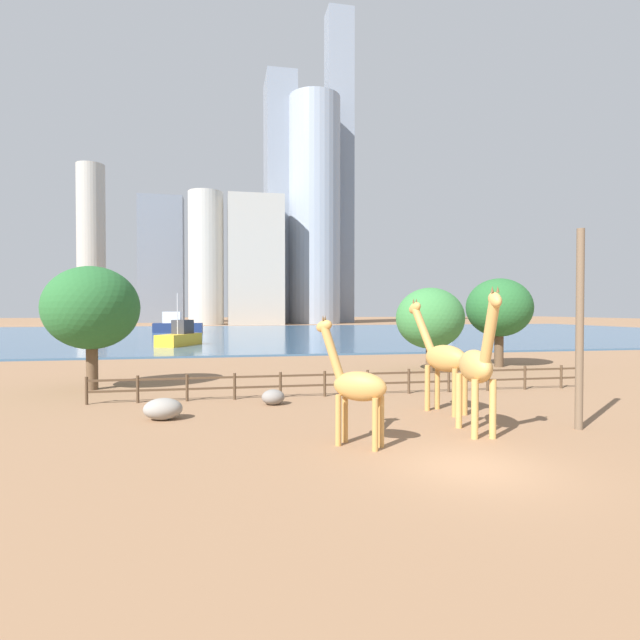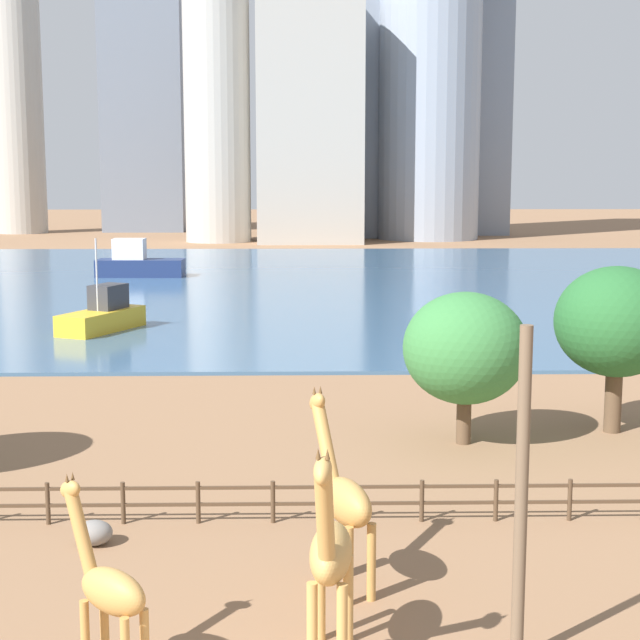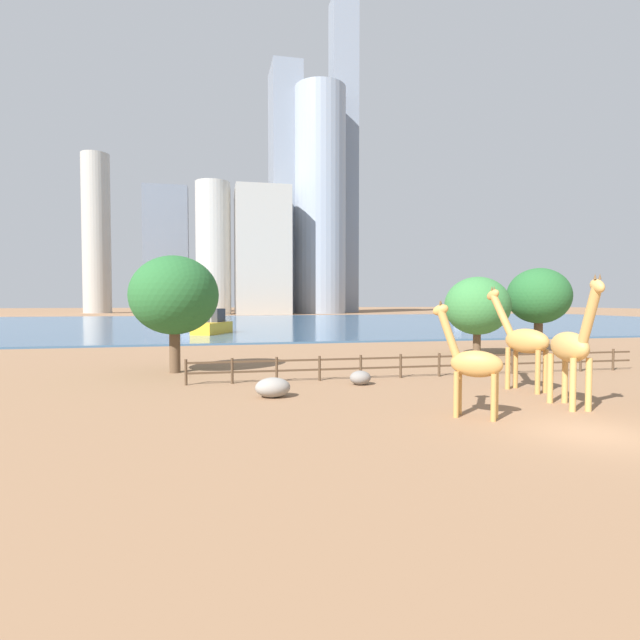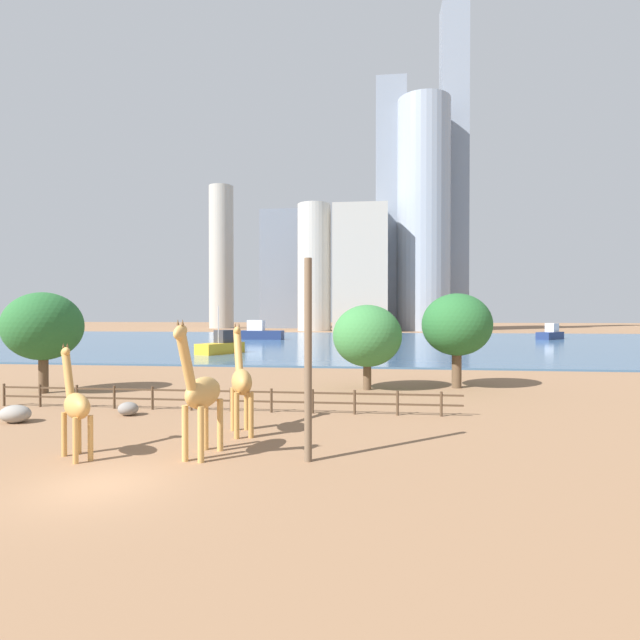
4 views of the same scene
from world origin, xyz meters
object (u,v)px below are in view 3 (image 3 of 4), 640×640
boat_tug (195,315)px  tree_center_broad (539,296)px  boat_sailboat (213,325)px  boulder_by_pole (360,378)px  tree_right_tall (174,296)px  tree_left_large (477,306)px  giraffe_companion (572,347)px  boat_ferry (458,313)px  giraffe_young (523,340)px  boulder_near_fence (273,387)px  giraffe_tall (472,363)px

boat_tug → tree_center_broad: bearing=-62.6°
tree_center_broad → boat_sailboat: size_ratio=0.94×
boulder_by_pole → tree_right_tall: bearing=146.1°
tree_left_large → giraffe_companion: bearing=-108.5°
boulder_by_pole → tree_left_large: bearing=40.2°
boat_ferry → boat_sailboat: boat_sailboat is taller
boulder_by_pole → tree_right_tall: 12.03m
boat_sailboat → boat_tug: (-3.33, 34.87, 0.28)m
giraffe_young → boat_tug: bearing=-9.4°
tree_right_tall → boat_sailboat: bearing=86.0°
tree_left_large → boat_tug: 66.23m
tree_right_tall → boat_tug: 66.32m
giraffe_companion → tree_center_broad: size_ratio=0.76×
giraffe_companion → tree_right_tall: bearing=-122.2°
tree_center_broad → boat_sailboat: tree_center_broad is taller
giraffe_companion → boulder_near_fence: giraffe_companion is taller
boulder_by_pole → boat_sailboat: (-7.15, 37.68, 0.87)m
tree_left_large → tree_center_broad: bearing=14.1°
tree_center_broad → boat_sailboat: bearing=135.2°
giraffe_tall → boat_sailboat: bearing=-38.9°
boulder_by_pole → boat_ferry: boat_ferry is taller
boat_ferry → tree_right_tall: bearing=3.2°
boulder_by_pole → boat_sailboat: boat_sailboat is taller
tree_right_tall → boat_ferry: tree_right_tall is taller
boat_sailboat → boat_ferry: bearing=152.3°
boulder_near_fence → boat_sailboat: (-2.49, 39.97, 0.79)m
tree_right_tall → boat_tug: size_ratio=0.77×
boat_sailboat → boulder_by_pole: bearing=35.2°
giraffe_tall → boulder_by_pole: bearing=-36.0°
boulder_near_fence → tree_right_tall: (-4.70, 8.60, 4.07)m
giraffe_young → tree_right_tall: size_ratio=0.72×
boulder_by_pole → tree_left_large: tree_left_large is taller
boat_tug → boulder_by_pole: bearing=-80.2°
boulder_near_fence → boat_tug: 75.07m
tree_right_tall → boat_ferry: bearing=52.4°
giraffe_young → boat_sailboat: (-14.15, 40.74, -1.12)m
boat_sailboat → boat_tug: 35.03m
giraffe_young → boulder_near_fence: bearing=63.8°
giraffe_young → giraffe_companion: bearing=150.7°
giraffe_tall → tree_left_large: size_ratio=0.71×
giraffe_companion → boat_tug: 81.25m
tree_center_broad → boat_ferry: size_ratio=0.95×
tree_center_broad → boat_tug: bearing=115.8°
boulder_by_pole → tree_center_broad: tree_center_broad is taller
boulder_near_fence → giraffe_tall: bearing=-38.4°
giraffe_young → boulder_by_pole: bearing=43.9°
giraffe_tall → boulder_near_fence: (-6.58, 5.22, -1.53)m
giraffe_tall → boulder_near_fence: size_ratio=2.77×
giraffe_tall → giraffe_companion: (4.62, 0.61, 0.45)m
giraffe_tall → tree_left_large: 20.81m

